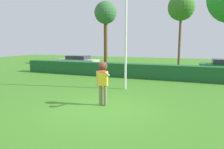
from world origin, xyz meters
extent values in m
plane|color=#3D7C23|center=(0.00, 0.00, 0.00)|extent=(60.00, 60.00, 0.00)
cylinder|color=#7C6E50|center=(0.05, 0.39, 0.42)|extent=(0.14, 0.14, 0.84)
cylinder|color=#7C6E50|center=(-0.15, 0.37, 0.42)|extent=(0.14, 0.14, 0.84)
cube|color=yellow|center=(-0.05, 0.38, 1.13)|extent=(0.40, 0.26, 0.58)
cylinder|color=tan|center=(0.22, 0.13, 1.37)|extent=(0.16, 0.62, 0.30)
cylinder|color=tan|center=(-0.28, 0.35, 1.11)|extent=(0.09, 0.09, 0.62)
sphere|color=tan|center=(-0.05, 0.38, 1.59)|extent=(0.22, 0.22, 0.22)
sphere|color=#4B2C1E|center=(-0.05, 0.38, 1.62)|extent=(0.38, 0.38, 0.38)
cylinder|color=red|center=(0.15, -0.12, 1.49)|extent=(0.28, 0.28, 0.05)
cylinder|color=silver|center=(-0.18, 3.73, 3.35)|extent=(0.12, 0.12, 6.71)
cube|color=#1E562B|center=(0.00, 7.74, 0.52)|extent=(20.48, 0.90, 1.03)
cube|color=#B7B7BC|center=(-8.13, 12.06, 0.57)|extent=(4.21, 1.72, 0.55)
cube|color=#2D333D|center=(-8.13, 12.06, 1.05)|extent=(2.21, 1.57, 0.40)
cylinder|color=black|center=(-6.66, 12.91, 0.30)|extent=(0.60, 0.10, 0.60)
cylinder|color=black|center=(-6.66, 11.21, 0.30)|extent=(0.60, 0.10, 0.60)
cylinder|color=black|center=(-9.60, 12.92, 0.30)|extent=(0.60, 0.10, 0.60)
cylinder|color=black|center=(-9.60, 11.22, 0.30)|extent=(0.60, 0.10, 0.60)
cylinder|color=black|center=(4.33, 12.90, 0.30)|extent=(0.60, 0.11, 0.60)
cylinder|color=black|center=(4.35, 11.20, 0.30)|extent=(0.60, 0.11, 0.60)
cylinder|color=brown|center=(1.75, 16.00, 2.68)|extent=(0.25, 0.25, 5.35)
sphere|color=#3B752A|center=(1.75, 16.00, 6.16)|extent=(2.70, 2.70, 2.70)
cylinder|color=brown|center=(-6.70, 16.09, 2.64)|extent=(0.44, 0.44, 5.29)
sphere|color=#346B39|center=(-6.70, 16.09, 6.07)|extent=(2.61, 2.61, 2.61)
camera|label=1|loc=(3.40, -7.30, 2.55)|focal=33.82mm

